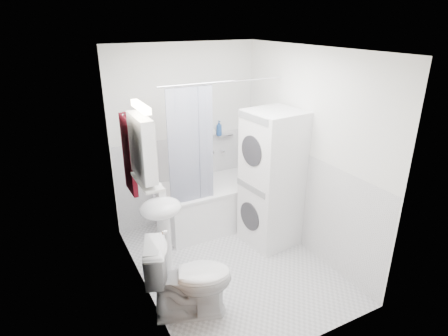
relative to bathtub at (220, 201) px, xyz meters
name	(u,v)px	position (x,y,z in m)	size (l,w,h in m)	color
floor	(232,264)	(-0.31, -0.92, -0.34)	(2.60, 2.60, 0.00)	silver
room_walls	(233,143)	(-0.31, -0.92, 1.15)	(2.60, 2.60, 2.60)	white
wainscot	(220,208)	(-0.31, -0.63, 0.26)	(1.98, 2.58, 2.58)	white
door	(165,232)	(-1.26, -1.47, 0.66)	(0.05, 2.00, 2.00)	brown
bathtub	(220,201)	(0.00, 0.00, 0.00)	(1.60, 0.76, 0.61)	white
tub_spout	(222,151)	(0.20, 0.33, 0.59)	(0.04, 0.04, 0.12)	silver
curtain_rod	(232,81)	(0.00, -0.32, 1.66)	(0.02, 0.02, 1.78)	silver
shower_curtain	(192,150)	(-0.51, -0.32, 0.91)	(0.55, 0.02, 1.45)	#131C43
sink	(162,221)	(-1.07, -0.77, 0.37)	(0.44, 0.37, 1.04)	white
medicine_cabinet	(142,146)	(-1.22, -0.82, 1.23)	(0.13, 0.50, 0.71)	white
shelf	(147,181)	(-1.20, -0.82, 0.86)	(0.18, 0.54, 0.03)	silver
shower_caddy	(225,135)	(0.25, 0.32, 0.81)	(0.22, 0.06, 0.02)	silver
towel	(129,153)	(-1.25, -0.36, 1.01)	(0.07, 0.36, 0.86)	#520B0D
washer_dryer	(272,179)	(0.36, -0.69, 0.51)	(0.66, 0.66, 1.69)	white
toilet	(190,279)	(-1.03, -1.40, 0.06)	(0.45, 0.81, 0.79)	white
soap_pump	(161,195)	(-1.02, -0.67, 0.61)	(0.08, 0.17, 0.08)	gray
shelf_bottle	(151,182)	(-1.20, -0.97, 0.91)	(0.07, 0.18, 0.07)	gray
shelf_cup	(143,171)	(-1.20, -0.70, 0.93)	(0.10, 0.09, 0.10)	gray
shampoo_a	(211,132)	(0.04, 0.32, 0.89)	(0.13, 0.17, 0.13)	gray
shampoo_b	(219,133)	(0.16, 0.32, 0.86)	(0.08, 0.21, 0.08)	#255095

